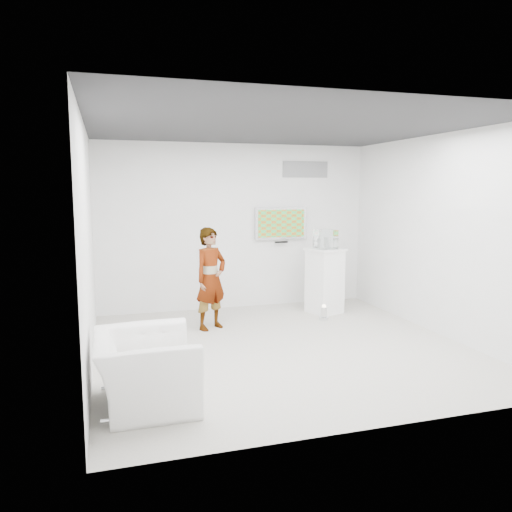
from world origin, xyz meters
name	(u,v)px	position (x,y,z in m)	size (l,w,h in m)	color
room	(282,240)	(0.00, 0.00, 1.50)	(5.01, 5.01, 3.00)	beige
tv	(281,223)	(0.85, 2.45, 1.55)	(1.00, 0.08, 0.60)	#B9B9BD
logo_decal	(305,169)	(1.35, 2.49, 2.55)	(0.90, 0.02, 0.30)	gray
person	(211,279)	(-0.75, 1.20, 0.80)	(0.58, 0.38, 1.60)	white
armchair	(146,370)	(-1.95, -1.36, 0.37)	(1.13, 0.99, 0.74)	white
pedestal	(325,281)	(1.39, 1.63, 0.57)	(0.56, 0.56, 1.15)	white
floor_uplight	(324,313)	(1.17, 1.15, 0.13)	(0.16, 0.16, 0.25)	silver
vitrine	(325,239)	(1.39, 1.63, 1.32)	(0.34, 0.34, 0.34)	white
console	(325,243)	(1.39, 1.63, 1.25)	(0.05, 0.15, 0.20)	white
wii_remote	(216,236)	(-0.60, 1.46, 1.44)	(0.03, 0.12, 0.03)	white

